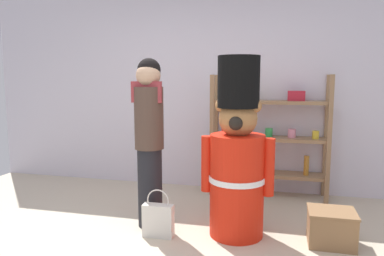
% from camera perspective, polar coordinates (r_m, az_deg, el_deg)
% --- Properties ---
extents(back_wall, '(6.40, 0.12, 2.60)m').
position_cam_1_polar(back_wall, '(4.81, 3.25, 5.90)').
color(back_wall, silver).
rests_on(back_wall, ground_plane).
extents(merchandise_shelf, '(1.43, 0.35, 1.51)m').
position_cam_1_polar(merchandise_shelf, '(4.56, 12.03, -0.89)').
color(merchandise_shelf, '#93704C').
rests_on(merchandise_shelf, ground_plane).
extents(teddy_bear_guard, '(0.67, 0.52, 1.66)m').
position_cam_1_polar(teddy_bear_guard, '(3.34, 7.18, -4.81)').
color(teddy_bear_guard, red).
rests_on(teddy_bear_guard, ground_plane).
extents(person_shopper, '(0.30, 0.28, 1.65)m').
position_cam_1_polar(person_shopper, '(3.52, -6.79, -1.13)').
color(person_shopper, black).
rests_on(person_shopper, ground_plane).
extents(shopping_bag, '(0.29, 0.10, 0.45)m').
position_cam_1_polar(shopping_bag, '(3.45, -5.38, -14.24)').
color(shopping_bag, silver).
rests_on(shopping_bag, ground_plane).
extents(display_crate, '(0.41, 0.35, 0.31)m').
position_cam_1_polar(display_crate, '(3.52, 21.19, -14.46)').
color(display_crate, olive).
rests_on(display_crate, ground_plane).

